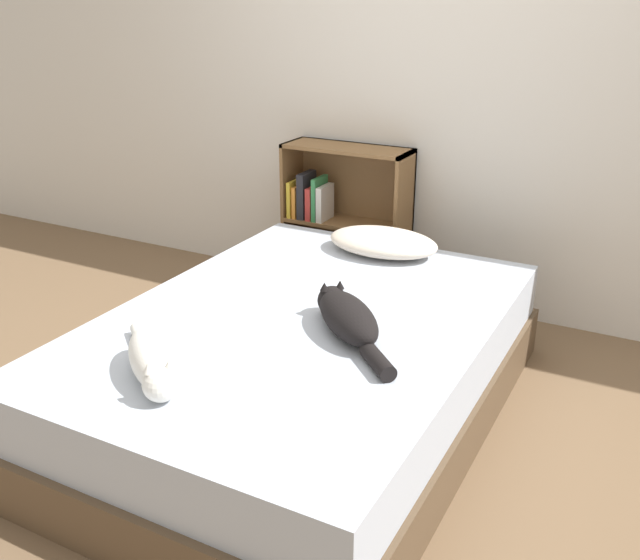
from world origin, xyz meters
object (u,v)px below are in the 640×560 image
at_px(pillow, 383,242).
at_px(cat_light, 152,361).
at_px(bed, 302,367).
at_px(cat_dark, 347,317).
at_px(bookshelf, 343,217).

relative_size(pillow, cat_light, 1.15).
xyz_separation_m(bed, cat_dark, (0.23, -0.05, 0.30)).
bearing_deg(cat_dark, cat_light, 99.17).
distance_m(bed, cat_dark, 0.38).
bearing_deg(bed, cat_dark, -12.48).
bearing_deg(bookshelf, bed, -70.69).
distance_m(cat_dark, bookshelf, 1.51).
height_order(bed, pillow, pillow).
xyz_separation_m(bed, cat_light, (-0.19, -0.67, 0.30)).
distance_m(pillow, bookshelf, 0.64).
relative_size(cat_light, bookshelf, 0.55).
bearing_deg(pillow, cat_dark, -75.09).
xyz_separation_m(pillow, cat_dark, (0.23, -0.88, 0.01)).
xyz_separation_m(cat_light, cat_dark, (0.42, 0.62, -0.00)).
distance_m(cat_light, cat_dark, 0.75).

